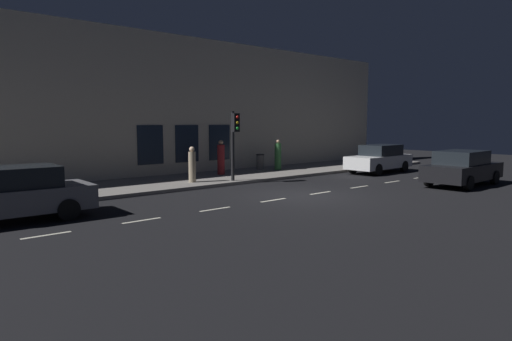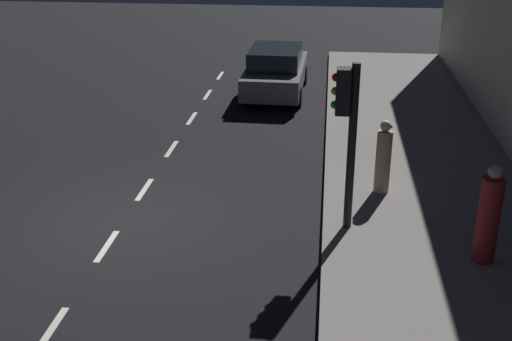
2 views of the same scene
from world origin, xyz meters
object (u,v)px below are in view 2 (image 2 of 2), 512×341
at_px(traffic_light, 347,120).
at_px(pedestrian_1, 383,159).
at_px(parked_car_1, 276,71).
at_px(pedestrian_0, 489,218).

distance_m(traffic_light, pedestrian_1, 2.39).
bearing_deg(parked_car_1, traffic_light, -76.82).
distance_m(parked_car_1, pedestrian_0, 11.68).
bearing_deg(pedestrian_1, pedestrian_0, 31.01).
bearing_deg(pedestrian_0, traffic_light, 118.06).
height_order(parked_car_1, pedestrian_1, pedestrian_1).
xyz_separation_m(parked_car_1, pedestrian_0, (4.55, -10.76, 0.19)).
relative_size(pedestrian_0, pedestrian_1, 1.11).
relative_size(traffic_light, parked_car_1, 0.70).
height_order(parked_car_1, pedestrian_0, pedestrian_0).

